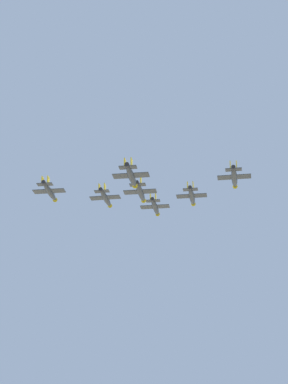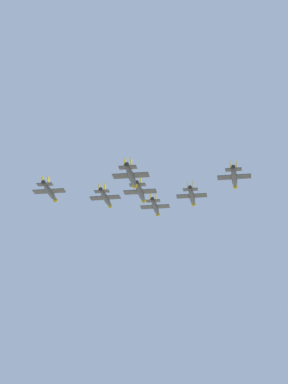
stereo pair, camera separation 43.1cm
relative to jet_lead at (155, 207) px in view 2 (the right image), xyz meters
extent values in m
ellipsoid|color=#2D3338|center=(-0.03, -0.01, -0.08)|extent=(14.92, 6.20, 1.93)
cone|color=gold|center=(7.97, 2.42, -0.08)|extent=(2.32, 2.13, 1.64)
ellipsoid|color=#334751|center=(3.13, 0.95, 0.64)|extent=(2.88, 2.13, 1.13)
cube|color=#2D3338|center=(-0.75, -0.23, -0.19)|extent=(6.39, 11.25, 0.19)
cube|color=gold|center=(-2.15, 4.39, -0.13)|extent=(3.17, 1.61, 0.23)
cube|color=gold|center=(0.65, -4.84, -0.13)|extent=(3.17, 1.61, 0.23)
cube|color=#2D3338|center=(-6.06, -1.84, -0.08)|extent=(3.75, 5.61, 0.19)
cube|color=gold|center=(-6.05, -0.83, 1.31)|extent=(2.13, 0.87, 2.79)
cube|color=gold|center=(-5.49, -2.67, 1.31)|extent=(2.13, 0.87, 2.79)
cylinder|color=black|center=(-7.62, -2.31, -0.08)|extent=(1.42, 1.60, 1.35)
ellipsoid|color=#2D3338|center=(-21.27, 9.46, -2.69)|extent=(14.83, 5.84, 1.91)
cone|color=gold|center=(-13.30, 11.69, -2.69)|extent=(2.28, 2.08, 1.62)
ellipsoid|color=#334751|center=(-18.12, 10.34, -1.97)|extent=(2.84, 2.07, 1.11)
cube|color=#2D3338|center=(-21.99, 9.26, -2.80)|extent=(6.13, 11.14, 0.19)
cube|color=gold|center=(-23.28, 13.86, -2.74)|extent=(3.15, 1.54, 0.23)
cube|color=gold|center=(-20.70, 4.66, -2.74)|extent=(3.15, 1.54, 0.23)
cube|color=#2D3338|center=(-27.29, 7.78, -2.69)|extent=(3.62, 5.54, 0.19)
cube|color=gold|center=(-27.26, 8.78, -1.31)|extent=(2.11, 0.82, 2.76)
cube|color=gold|center=(-26.74, 6.94, -1.31)|extent=(2.11, 0.82, 2.76)
cylinder|color=black|center=(-28.84, 7.34, -2.69)|extent=(1.38, 1.57, 1.34)
ellipsoid|color=#2D3338|center=(-12.79, -19.45, -3.86)|extent=(14.50, 6.07, 1.88)
cone|color=gold|center=(-5.02, -17.07, -3.86)|extent=(2.26, 2.08, 1.59)
ellipsoid|color=#334751|center=(-9.72, -18.51, -3.16)|extent=(2.80, 2.08, 1.09)
cube|color=#2D3338|center=(-13.49, -19.67, -3.97)|extent=(6.25, 10.94, 0.19)
cube|color=gold|center=(-14.87, -15.18, -3.92)|extent=(3.08, 1.58, 0.23)
cube|color=gold|center=(-12.12, -24.15, -3.92)|extent=(3.08, 1.58, 0.23)
cube|color=#2D3338|center=(-18.65, -21.25, -3.86)|extent=(3.66, 5.46, 0.19)
cube|color=gold|center=(-18.65, -20.27, -2.51)|extent=(2.07, 0.85, 2.71)
cube|color=gold|center=(-18.10, -22.06, -2.51)|extent=(2.07, 0.85, 2.71)
cylinder|color=black|center=(-20.17, -21.71, -3.86)|extent=(1.38, 1.56, 1.31)
ellipsoid|color=#2D3338|center=(-42.52, 18.92, -6.62)|extent=(14.61, 6.17, 1.89)
cone|color=gold|center=(-34.69, 21.35, -6.62)|extent=(2.28, 2.10, 1.61)
ellipsoid|color=#334751|center=(-39.43, 19.88, -5.91)|extent=(2.83, 2.10, 1.10)
cube|color=#2D3338|center=(-43.22, 18.71, -6.73)|extent=(6.33, 11.03, 0.19)
cube|color=gold|center=(-44.62, 23.22, -6.67)|extent=(3.11, 1.60, 0.23)
cube|color=gold|center=(-41.82, 14.19, -6.67)|extent=(3.11, 1.60, 0.23)
cube|color=#2D3338|center=(-48.42, 17.09, -6.62)|extent=(3.70, 5.50, 0.19)
cube|color=gold|center=(-48.42, 18.08, -5.25)|extent=(2.08, 0.86, 2.73)
cube|color=gold|center=(-47.86, 16.28, -5.25)|extent=(2.08, 0.86, 2.73)
cylinder|color=black|center=(-49.94, 16.62, -6.62)|extent=(1.40, 1.58, 1.32)
ellipsoid|color=#2D3338|center=(-25.56, -38.89, -5.51)|extent=(14.77, 6.00, 1.91)
cone|color=gold|center=(-17.63, -36.57, -5.51)|extent=(2.29, 2.09, 1.62)
ellipsoid|color=#334751|center=(-22.43, -37.98, -4.80)|extent=(2.84, 2.09, 1.11)
cube|color=#2D3338|center=(-26.27, -39.10, -5.62)|extent=(6.23, 11.12, 0.19)
cube|color=gold|center=(-27.61, -34.53, -5.57)|extent=(3.14, 1.57, 0.23)
cube|color=gold|center=(-24.93, -43.68, -5.57)|extent=(3.14, 1.57, 0.23)
cube|color=#2D3338|center=(-31.54, -40.65, -5.51)|extent=(3.67, 5.53, 0.19)
cube|color=gold|center=(-31.52, -39.65, -4.14)|extent=(2.10, 0.84, 2.75)
cube|color=gold|center=(-30.98, -41.48, -4.14)|extent=(2.10, 0.84, 2.75)
cylinder|color=black|center=(-33.08, -41.10, -5.51)|extent=(1.39, 1.58, 1.33)
ellipsoid|color=#2D3338|center=(-34.04, -9.98, -8.70)|extent=(14.68, 6.12, 1.90)
cone|color=gold|center=(-26.17, -7.59, -8.70)|extent=(2.29, 2.10, 1.61)
ellipsoid|color=#334751|center=(-30.93, -9.04, -7.99)|extent=(2.84, 2.10, 1.11)
cube|color=#2D3338|center=(-34.75, -10.20, -8.81)|extent=(6.30, 11.07, 0.19)
cube|color=gold|center=(-36.13, -5.66, -8.76)|extent=(3.12, 1.59, 0.23)
cube|color=gold|center=(-33.36, -14.74, -8.76)|extent=(3.12, 1.59, 0.23)
cube|color=#2D3338|center=(-39.97, -11.79, -8.70)|extent=(3.70, 5.52, 0.19)
cube|color=gold|center=(-39.97, -10.80, -7.33)|extent=(2.09, 0.86, 2.74)
cube|color=gold|center=(-39.41, -12.62, -7.33)|extent=(2.09, 0.86, 2.74)
cylinder|color=black|center=(-41.50, -12.26, -8.70)|extent=(1.40, 1.58, 1.33)
ellipsoid|color=#2D3338|center=(-51.04, -14.97, -10.79)|extent=(15.14, 6.32, 1.96)
cone|color=gold|center=(-42.93, -12.50, -10.79)|extent=(2.36, 2.16, 1.66)
ellipsoid|color=#334751|center=(-47.84, -13.99, -10.05)|extent=(2.93, 2.17, 1.14)
cube|color=#2D3338|center=(-51.77, -15.20, -10.89)|extent=(6.51, 11.42, 0.20)
cube|color=gold|center=(-53.20, -10.51, -10.84)|extent=(3.22, 1.64, 0.23)
cube|color=gold|center=(-50.34, -19.88, -10.84)|extent=(3.22, 1.64, 0.23)
cube|color=#2D3338|center=(-57.16, -16.84, -10.79)|extent=(3.81, 5.69, 0.20)
cube|color=gold|center=(-57.16, -15.82, -9.37)|extent=(2.16, 0.89, 2.83)
cube|color=gold|center=(-56.58, -17.69, -9.37)|extent=(2.16, 0.89, 2.83)
cylinder|color=black|center=(-58.74, -17.32, -10.79)|extent=(1.44, 1.63, 1.37)
camera|label=1|loc=(-231.19, -102.78, -99.41)|focal=68.86mm
camera|label=2|loc=(-231.01, -103.17, -99.41)|focal=68.86mm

